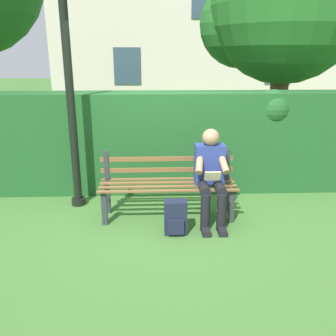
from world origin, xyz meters
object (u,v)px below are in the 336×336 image
tree (278,10)px  backpack (176,218)px  park_bench (168,185)px  person_seated (211,174)px  lamp_post (66,43)px

tree → backpack: size_ratio=10.30×
tree → backpack: tree is taller
backpack → park_bench: bearing=-81.6°
park_bench → backpack: size_ratio=4.22×
person_seated → backpack: size_ratio=2.84×
tree → backpack: (2.12, 3.29, -2.68)m
park_bench → tree: (-2.20, -2.76, 2.45)m
park_bench → backpack: 0.58m
backpack → lamp_post: bearing=-34.8°
tree → lamp_post: (3.48, 2.34, -0.65)m
lamp_post → park_bench: bearing=161.8°
park_bench → lamp_post: size_ratio=0.47×
backpack → lamp_post: lamp_post is taller
backpack → tree: bearing=-122.8°
person_seated → lamp_post: bearing=-17.9°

